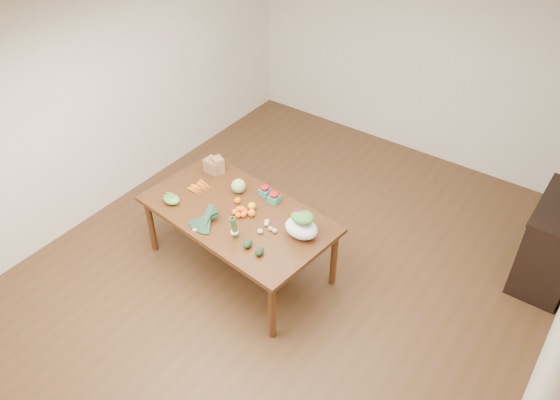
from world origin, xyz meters
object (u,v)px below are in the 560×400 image
Objects in this scene: cabbage at (238,186)px; salad_bag at (301,225)px; paper_bag at (214,165)px; asparagus_bundle at (234,227)px; kale_bunch at (202,220)px; mandarin_cluster at (242,210)px; dining_table at (239,239)px; cabinet at (554,242)px.

salad_bag is (0.92, -0.19, 0.05)m from cabbage.
asparagus_bundle reaches higher than paper_bag.
salad_bag reaches higher than asparagus_bundle.
kale_bunch is at bearing -164.23° from asparagus_bundle.
paper_bag is at bearing 150.77° from mandarin_cluster.
mandarin_cluster is at bearing 124.07° from asparagus_bundle.
salad_bag reaches higher than dining_table.
asparagus_bundle reaches higher than mandarin_cluster.
dining_table is 1.92× the size of cabinet.
cabinet is at bearing 43.09° from kale_bunch.
dining_table is 10.89× the size of mandarin_cluster.
dining_table is 3.24m from cabinet.
cabinet reaches higher than paper_bag.
dining_table is 0.56m from cabbage.
kale_bunch reaches higher than mandarin_cluster.
kale_bunch reaches higher than cabbage.
cabbage is 0.39× the size of kale_bunch.
mandarin_cluster is (-2.66, -1.76, 0.33)m from cabinet.
cabbage is 0.86× the size of mandarin_cluster.
cabbage is (-2.91, -1.50, 0.36)m from cabinet.
asparagus_bundle is (0.16, -0.31, 0.08)m from mandarin_cluster.
dining_table is 0.90m from paper_bag.
asparagus_bundle is (-2.50, -2.07, 0.40)m from cabinet.
mandarin_cluster is 0.72× the size of asparagus_bundle.
cabinet is at bearing 22.02° from paper_bag.
paper_bag is at bearing 130.30° from kale_bunch.
cabinet is 3.66m from paper_bag.
cabinet is 3.89× the size of paper_bag.
salad_bag reaches higher than paper_bag.
cabbage is at bearing 132.40° from asparagus_bundle.
paper_bag is 0.66× the size of kale_bunch.
asparagus_bundle is (0.36, 0.06, 0.05)m from kale_bunch.
dining_table is 0.43m from mandarin_cluster.
mandarin_cluster is (0.26, -0.27, -0.03)m from cabbage.
asparagus_bundle is (0.42, -0.57, 0.05)m from cabbage.
cabbage is 0.64m from kale_bunch.
cabinet is at bearing 33.53° from mandarin_cluster.
kale_bunch is (0.06, -0.63, 0.00)m from cabbage.
salad_bag is (0.50, 0.39, 0.00)m from asparagus_bundle.
cabbage is at bearing -152.83° from cabinet.
salad_bag is (0.72, 0.08, 0.50)m from dining_table.
asparagus_bundle is (0.87, -0.71, 0.03)m from paper_bag.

